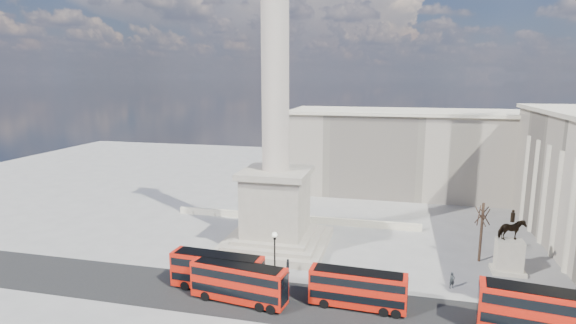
# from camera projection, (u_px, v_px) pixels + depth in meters

# --- Properties ---
(ground) EXTENTS (180.00, 180.00, 0.00)m
(ground) POSITION_uv_depth(u_px,v_px,m) (266.00, 260.00, 57.54)
(ground) COLOR gray
(ground) RESTS_ON ground
(asphalt_road) EXTENTS (120.00, 9.00, 0.01)m
(asphalt_road) POSITION_uv_depth(u_px,v_px,m) (285.00, 302.00, 46.84)
(asphalt_road) COLOR #252525
(asphalt_road) RESTS_ON ground
(nelsons_column) EXTENTS (14.00, 14.00, 49.85)m
(nelsons_column) POSITION_uv_depth(u_px,v_px,m) (276.00, 154.00, 59.90)
(nelsons_column) COLOR #A59C89
(nelsons_column) RESTS_ON ground
(balustrade_wall) EXTENTS (40.00, 0.60, 1.10)m
(balustrade_wall) POSITION_uv_depth(u_px,v_px,m) (294.00, 218.00, 72.71)
(balustrade_wall) COLOR beige
(balustrade_wall) RESTS_ON ground
(building_northeast) EXTENTS (51.00, 17.00, 16.60)m
(building_northeast) POSITION_uv_depth(u_px,v_px,m) (418.00, 152.00, 89.52)
(building_northeast) COLOR beige
(building_northeast) RESTS_ON ground
(red_bus_a) EXTENTS (10.45, 2.99, 4.19)m
(red_bus_a) POSITION_uv_depth(u_px,v_px,m) (218.00, 271.00, 49.01)
(red_bus_a) COLOR red
(red_bus_a) RESTS_ON ground
(red_bus_b) EXTENTS (10.46, 3.68, 4.15)m
(red_bus_b) POSITION_uv_depth(u_px,v_px,m) (239.00, 282.00, 46.41)
(red_bus_b) COLOR red
(red_bus_b) RESTS_ON ground
(red_bus_c) EXTENTS (9.82, 2.72, 3.94)m
(red_bus_c) POSITION_uv_depth(u_px,v_px,m) (358.00, 289.00, 45.24)
(red_bus_c) COLOR red
(red_bus_c) RESTS_ON ground
(red_bus_d) EXTENTS (11.53, 4.04, 4.58)m
(red_bus_d) POSITION_uv_depth(u_px,v_px,m) (548.00, 314.00, 39.86)
(red_bus_d) COLOR red
(red_bus_d) RESTS_ON ground
(victorian_lamp) EXTENTS (0.58, 0.58, 6.71)m
(victorian_lamp) POSITION_uv_depth(u_px,v_px,m) (275.00, 256.00, 48.60)
(victorian_lamp) COLOR black
(victorian_lamp) RESTS_ON ground
(equestrian_statue) EXTENTS (3.72, 2.79, 7.83)m
(equestrian_statue) POSITION_uv_depth(u_px,v_px,m) (509.00, 251.00, 53.34)
(equestrian_statue) COLOR beige
(equestrian_statue) RESTS_ON ground
(bare_tree_far) EXTENTS (1.98, 1.98, 8.07)m
(bare_tree_far) POSITION_uv_depth(u_px,v_px,m) (483.00, 213.00, 55.98)
(bare_tree_far) COLOR #332319
(bare_tree_far) RESTS_ON ground
(pedestrian_walking) EXTENTS (0.79, 0.71, 1.82)m
(pedestrian_walking) POSITION_uv_depth(u_px,v_px,m) (452.00, 280.00, 49.72)
(pedestrian_walking) COLOR #222628
(pedestrian_walking) RESTS_ON ground
(pedestrian_crossing) EXTENTS (0.60, 1.13, 1.83)m
(pedestrian_crossing) POSITION_uv_depth(u_px,v_px,m) (288.00, 266.00, 53.43)
(pedestrian_crossing) COLOR #222628
(pedestrian_crossing) RESTS_ON ground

